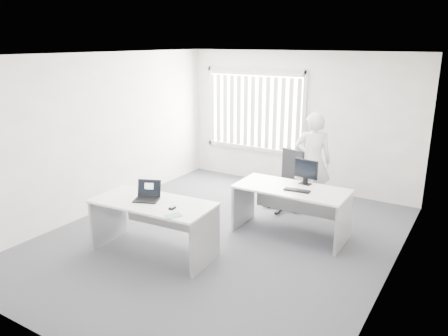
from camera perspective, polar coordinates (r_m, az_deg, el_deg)
The scene contains 18 objects.
ground at distance 6.96m, azimuth -0.48°, elevation -9.11°, with size 6.00×6.00×0.00m, color #58575F.
wall_back at distance 9.11m, azimuth 9.66°, elevation 6.05°, with size 5.00×0.02×2.80m, color white.
wall_front at distance 4.37m, azimuth -22.08°, elevation -6.26°, with size 5.00×0.02×2.80m, color white.
wall_left at distance 8.06m, azimuth -15.76°, elevation 4.35°, with size 0.02×6.00×2.80m, color white.
wall_right at distance 5.61m, azimuth 21.63°, elevation -1.31°, with size 0.02×6.00×2.80m, color white.
ceiling at distance 6.29m, azimuth -0.54°, elevation 14.60°, with size 5.00×6.00×0.02m, color white.
window at distance 9.46m, azimuth 3.96°, elevation 7.55°, with size 2.32×0.06×1.76m, color #BBBBB6.
blinds at distance 9.41m, azimuth 3.78°, elevation 7.32°, with size 2.20×0.10×1.50m, color silver, non-canonical shape.
desk_near at distance 6.35m, azimuth -9.21°, elevation -6.23°, with size 1.80×0.94×0.80m.
desk_far at distance 6.94m, azimuth 8.72°, elevation -4.27°, with size 1.75×0.84×0.79m.
office_chair at distance 8.09m, azimuth 8.09°, elevation -2.98°, with size 0.76×0.76×1.09m.
person at distance 7.97m, azimuth 11.48°, elevation 0.81°, with size 0.66×0.43×1.80m, color silver.
laptop at distance 6.27m, azimuth -10.16°, elevation -3.08°, with size 0.34×0.30×0.27m, color black, non-canonical shape.
paper_sheet at distance 6.02m, azimuth -7.65°, elevation -5.17°, with size 0.31×0.22×0.00m, color white.
mouse at distance 5.96m, azimuth -6.78°, elevation -5.15°, with size 0.06×0.10×0.04m, color #A9A9AB, non-canonical shape.
booklet at distance 5.74m, azimuth -6.62°, elevation -6.17°, with size 0.14×0.20×0.01m, color white.
keyboard at distance 6.73m, azimuth 9.50°, elevation -2.90°, with size 0.40×0.13×0.02m, color black.
monitor at distance 7.01m, azimuth 10.65°, elevation -0.50°, with size 0.40×0.12×0.40m, color black, non-canonical shape.
Camera 1 is at (3.35, -5.32, 2.99)m, focal length 35.00 mm.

